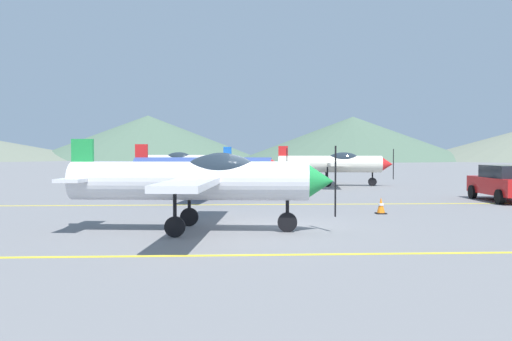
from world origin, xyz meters
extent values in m
plane|color=slate|center=(0.00, 0.00, 0.00)|extent=(400.00, 400.00, 0.00)
cube|color=yellow|center=(0.00, -3.93, 0.01)|extent=(80.00, 0.16, 0.01)
cube|color=yellow|center=(0.00, 7.21, 0.01)|extent=(80.00, 0.16, 0.01)
cylinder|color=silver|center=(-2.41, -0.31, 1.42)|extent=(6.73, 1.76, 1.08)
cone|color=#1E8C3F|center=(1.24, -0.69, 1.42)|extent=(0.78, 0.98, 0.91)
cube|color=black|center=(1.62, -0.73, 1.42)|extent=(0.05, 0.12, 1.96)
ellipsoid|color=#1E2833|center=(-1.54, -0.40, 1.74)|extent=(2.04, 1.08, 0.88)
cube|color=silver|center=(-2.02, -0.35, 1.47)|extent=(1.97, 8.67, 0.16)
cube|color=silver|center=(-5.43, 0.01, 1.47)|extent=(0.95, 2.60, 0.10)
cube|color=#1E8C3F|center=(-5.43, 0.01, 2.00)|extent=(0.63, 0.18, 1.17)
cylinder|color=black|center=(0.31, -0.59, 0.77)|extent=(0.10, 0.10, 0.98)
cylinder|color=black|center=(0.31, -0.59, 0.27)|extent=(0.56, 0.17, 0.55)
cylinder|color=black|center=(-2.72, -1.36, 0.77)|extent=(0.10, 0.10, 0.98)
cylinder|color=black|center=(-2.72, -1.36, 0.27)|extent=(0.56, 0.17, 0.55)
cylinder|color=black|center=(-2.49, 0.78, 0.77)|extent=(0.10, 0.10, 0.98)
cylinder|color=black|center=(-2.49, 0.78, 0.27)|extent=(0.56, 0.17, 0.55)
cylinder|color=#33478C|center=(-2.54, 10.75, 1.42)|extent=(6.74, 2.10, 1.08)
cone|color=red|center=(1.09, 10.17, 1.42)|extent=(0.82, 1.01, 0.91)
cube|color=black|center=(1.47, 10.11, 1.42)|extent=(0.06, 0.12, 1.96)
ellipsoid|color=#1E2833|center=(-1.67, 10.61, 1.74)|extent=(2.07, 1.18, 0.88)
cube|color=#33478C|center=(-2.15, 10.69, 1.47)|extent=(2.41, 8.67, 0.16)
cube|color=#33478C|center=(-5.53, 11.22, 1.47)|extent=(1.07, 2.62, 0.10)
cube|color=red|center=(-5.53, 11.22, 2.00)|extent=(0.63, 0.21, 1.17)
cylinder|color=black|center=(0.17, 10.32, 0.77)|extent=(0.10, 0.10, 0.98)
cylinder|color=black|center=(0.17, 10.32, 0.27)|extent=(0.56, 0.20, 0.55)
cylinder|color=black|center=(-2.90, 9.72, 0.77)|extent=(0.10, 0.10, 0.98)
cylinder|color=black|center=(-2.90, 9.72, 0.27)|extent=(0.56, 0.20, 0.55)
cylinder|color=black|center=(-2.56, 11.84, 0.77)|extent=(0.10, 0.10, 0.98)
cylinder|color=black|center=(-2.56, 11.84, 0.27)|extent=(0.56, 0.20, 0.55)
cylinder|color=silver|center=(5.30, 19.49, 1.42)|extent=(6.74, 1.99, 1.08)
cone|color=red|center=(8.93, 18.98, 1.42)|extent=(0.81, 1.00, 0.91)
cube|color=black|center=(9.32, 18.92, 1.42)|extent=(0.06, 0.12, 1.96)
ellipsoid|color=#1E2833|center=(6.17, 19.37, 1.74)|extent=(2.06, 1.14, 0.88)
cube|color=silver|center=(5.69, 19.44, 1.47)|extent=(2.27, 8.67, 0.16)
cube|color=silver|center=(2.30, 19.91, 1.47)|extent=(1.03, 2.61, 0.10)
cube|color=red|center=(2.30, 19.91, 2.00)|extent=(0.63, 0.20, 1.17)
cylinder|color=black|center=(8.01, 19.11, 0.77)|extent=(0.10, 0.10, 0.98)
cylinder|color=black|center=(8.01, 19.11, 0.27)|extent=(0.56, 0.19, 0.55)
cylinder|color=black|center=(4.96, 18.45, 0.77)|extent=(0.10, 0.10, 0.98)
cylinder|color=black|center=(4.96, 18.45, 0.27)|extent=(0.56, 0.19, 0.55)
cylinder|color=black|center=(5.26, 20.58, 0.77)|extent=(0.10, 0.10, 0.98)
cylinder|color=black|center=(5.26, 20.58, 0.27)|extent=(0.56, 0.19, 0.55)
cylinder|color=white|center=(-4.30, 27.17, 1.42)|extent=(6.73, 2.47, 1.08)
cone|color=blue|center=(-7.88, 27.95, 1.42)|extent=(0.86, 1.04, 0.91)
cube|color=black|center=(-8.27, 28.03, 1.42)|extent=(0.06, 0.12, 1.96)
ellipsoid|color=#1E2833|center=(-5.16, 27.35, 1.74)|extent=(2.10, 1.28, 0.88)
cube|color=white|center=(-4.68, 27.25, 1.47)|extent=(2.88, 8.64, 0.16)
cube|color=white|center=(-1.34, 26.52, 1.47)|extent=(1.21, 2.63, 0.10)
cube|color=blue|center=(-1.34, 26.52, 2.00)|extent=(0.63, 0.25, 1.17)
cylinder|color=black|center=(-6.98, 27.75, 0.77)|extent=(0.10, 0.10, 0.98)
cylinder|color=black|center=(-6.98, 27.75, 0.27)|extent=(0.56, 0.23, 0.55)
cylinder|color=black|center=(-3.88, 28.18, 0.77)|extent=(0.10, 0.10, 0.98)
cylinder|color=black|center=(-3.88, 28.18, 0.27)|extent=(0.56, 0.23, 0.55)
cylinder|color=black|center=(-4.34, 26.07, 0.77)|extent=(0.10, 0.10, 0.98)
cylinder|color=black|center=(-4.34, 26.07, 0.27)|extent=(0.56, 0.23, 0.55)
cube|color=red|center=(11.11, 8.17, 0.70)|extent=(2.00, 4.38, 0.75)
cube|color=black|center=(11.10, 8.02, 1.35)|extent=(1.70, 2.48, 0.55)
cylinder|color=black|center=(12.07, 9.55, 0.32)|extent=(0.25, 0.65, 0.64)
cylinder|color=black|center=(10.28, 9.63, 0.32)|extent=(0.25, 0.65, 0.64)
cylinder|color=black|center=(10.14, 6.80, 0.32)|extent=(0.25, 0.65, 0.64)
cube|color=black|center=(4.15, 3.62, 0.02)|extent=(0.36, 0.36, 0.04)
cone|color=orange|center=(4.15, 3.62, 0.32)|extent=(0.29, 0.29, 0.55)
cylinder|color=white|center=(4.15, 3.62, 0.34)|extent=(0.20, 0.20, 0.08)
cone|color=#4C6651|center=(-24.20, 143.37, 6.29)|extent=(65.47, 65.47, 12.59)
cone|color=#4C6651|center=(30.41, 121.02, 5.51)|extent=(58.81, 58.81, 11.02)
camera|label=1|loc=(-1.35, -15.59, 2.24)|focal=38.27mm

